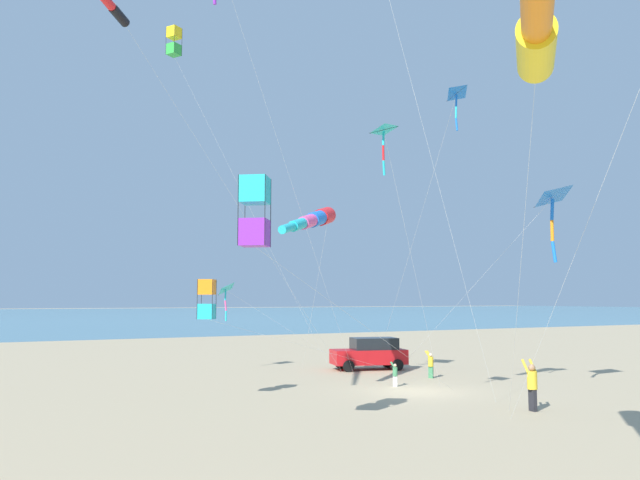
# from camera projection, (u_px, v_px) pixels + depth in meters

# --- Properties ---
(ground_plane) EXTENTS (600.00, 600.00, 0.00)m
(ground_plane) POSITION_uv_depth(u_px,v_px,m) (417.00, 391.00, 28.45)
(ground_plane) COLOR tan
(ocean_water_strip) EXTENTS (240.00, 600.00, 0.01)m
(ocean_water_strip) POSITION_uv_depth(u_px,v_px,m) (53.00, 315.00, 173.65)
(ocean_water_strip) COLOR teal
(ocean_water_strip) RESTS_ON ground_plane
(parked_car) EXTENTS (2.94, 4.63, 1.85)m
(parked_car) POSITION_uv_depth(u_px,v_px,m) (370.00, 353.00, 37.43)
(parked_car) COLOR red
(parked_car) RESTS_ON ground_plane
(cooler_box) EXTENTS (0.62, 0.42, 0.42)m
(cooler_box) POSITION_uv_depth(u_px,v_px,m) (347.00, 363.00, 39.37)
(cooler_box) COLOR #EF4C93
(cooler_box) RESTS_ON ground_plane
(person_adult_flyer) EXTENTS (0.60, 0.48, 1.87)m
(person_adult_flyer) POSITION_uv_depth(u_px,v_px,m) (532.00, 383.00, 23.52)
(person_adult_flyer) COLOR #232328
(person_adult_flyer) RESTS_ON ground_plane
(person_child_green_jacket) EXTENTS (0.51, 0.47, 1.43)m
(person_child_green_jacket) POSITION_uv_depth(u_px,v_px,m) (431.00, 363.00, 33.32)
(person_child_green_jacket) COLOR #3D7F51
(person_child_green_jacket) RESTS_ON ground_plane
(person_child_grey_jacket) EXTENTS (0.41, 0.42, 1.17)m
(person_child_grey_jacket) POSITION_uv_depth(u_px,v_px,m) (395.00, 373.00, 30.09)
(person_child_grey_jacket) COLOR silver
(person_child_grey_jacket) RESTS_ON ground_plane
(kite_delta_long_streamer_right) EXTENTS (1.54, 8.88, 5.10)m
(kite_delta_long_streamer_right) POSITION_uv_depth(u_px,v_px,m) (225.00, 289.00, 37.39)
(kite_delta_long_streamer_right) COLOR #1EB7C6
(kite_delta_long_streamer_right) RESTS_ON ground_plane
(kite_box_yellow_midlevel) EXTENTS (6.67, 13.64, 4.91)m
(kite_box_yellow_midlevel) POSITION_uv_depth(u_px,v_px,m) (207.00, 299.00, 26.14)
(kite_box_yellow_midlevel) COLOR orange
(kite_box_yellow_midlevel) RESTS_ON ground_plane
(kite_delta_checkered_midright) EXTENTS (13.50, 2.53, 9.29)m
(kite_delta_checkered_midright) POSITION_uv_depth(u_px,v_px,m) (551.00, 197.00, 28.95)
(kite_delta_checkered_midright) COLOR blue
(kite_delta_checkered_midright) RESTS_ON ground_plane
(kite_delta_white_trailing) EXTENTS (4.98, 6.54, 10.71)m
(kite_delta_white_trailing) POSITION_uv_depth(u_px,v_px,m) (383.00, 131.00, 24.09)
(kite_delta_white_trailing) COLOR #1EB7C6
(kite_delta_white_trailing) RESTS_ON ground_plane
(kite_box_green_low_center) EXTENTS (5.97, 12.50, 7.79)m
(kite_box_green_low_center) POSITION_uv_depth(u_px,v_px,m) (255.00, 212.00, 19.21)
(kite_box_green_low_center) COLOR #1EB7C6
(kite_box_green_low_center) RESTS_ON ground_plane
(kite_windsock_red_high_left) EXTENTS (12.49, 11.34, 9.93)m
(kite_windsock_red_high_left) POSITION_uv_depth(u_px,v_px,m) (537.00, 28.00, 12.60)
(kite_windsock_red_high_left) COLOR yellow
(kite_windsock_red_high_left) RESTS_ON ground_plane
(kite_delta_rainbow_low_near) EXTENTS (14.66, 5.78, 12.92)m
(kite_delta_rainbow_low_near) POSITION_uv_depth(u_px,v_px,m) (455.00, 96.00, 26.53)
(kite_delta_rainbow_low_near) COLOR blue
(kite_delta_rainbow_low_near) RESTS_ON ground_plane
(kite_box_purple_drifting) EXTENTS (2.10, 11.26, 19.55)m
(kite_box_purple_drifting) POSITION_uv_depth(u_px,v_px,m) (174.00, 42.00, 36.30)
(kite_box_purple_drifting) COLOR yellow
(kite_box_purple_drifting) RESTS_ON ground_plane
(kite_windsock_orange_high_right) EXTENTS (11.32, 6.62, 8.70)m
(kite_windsock_orange_high_right) POSITION_uv_depth(u_px,v_px,m) (314.00, 220.00, 29.82)
(kite_windsock_orange_high_right) COLOR red
(kite_windsock_orange_high_right) RESTS_ON ground_plane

